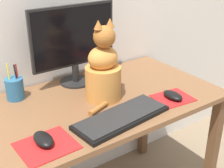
{
  "coord_description": "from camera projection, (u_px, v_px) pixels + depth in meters",
  "views": [
    {
      "loc": [
        -0.67,
        -1.12,
        1.42
      ],
      "look_at": [
        0.04,
        -0.11,
        0.85
      ],
      "focal_mm": 50.0,
      "sensor_mm": 36.0,
      "label": 1
    }
  ],
  "objects": [
    {
      "name": "computer_mouse_left",
      "position": [
        43.0,
        139.0,
        1.16
      ],
      "size": [
        0.07,
        0.11,
        0.03
      ],
      "color": "black",
      "rests_on": "mousepad_left"
    },
    {
      "name": "desk",
      "position": [
        93.0,
        120.0,
        1.52
      ],
      "size": [
        1.26,
        0.66,
        0.73
      ],
      "color": "brown",
      "rests_on": "ground_plane"
    },
    {
      "name": "keyboard",
      "position": [
        122.0,
        117.0,
        1.32
      ],
      "size": [
        0.44,
        0.21,
        0.02
      ],
      "rotation": [
        0.0,
        0.0,
        0.11
      ],
      "color": "black",
      "rests_on": "desk"
    },
    {
      "name": "monitor",
      "position": [
        74.0,
        41.0,
        1.57
      ],
      "size": [
        0.46,
        0.17,
        0.41
      ],
      "color": "black",
      "rests_on": "desk"
    },
    {
      "name": "mousepad_right",
      "position": [
        173.0,
        98.0,
        1.5
      ],
      "size": [
        0.19,
        0.17,
        0.0
      ],
      "rotation": [
        0.0,
        0.0,
        -0.1
      ],
      "color": "red",
      "rests_on": "desk"
    },
    {
      "name": "cat",
      "position": [
        103.0,
        71.0,
        1.44
      ],
      "size": [
        0.23,
        0.21,
        0.39
      ],
      "rotation": [
        0.0,
        0.0,
        0.02
      ],
      "color": "#D6893D",
      "rests_on": "desk"
    },
    {
      "name": "pen_cup",
      "position": [
        15.0,
        88.0,
        1.48
      ],
      "size": [
        0.09,
        0.09,
        0.18
      ],
      "color": "#286089",
      "rests_on": "desk"
    },
    {
      "name": "computer_mouse_right",
      "position": [
        173.0,
        95.0,
        1.49
      ],
      "size": [
        0.06,
        0.11,
        0.03
      ],
      "color": "black",
      "rests_on": "mousepad_right"
    },
    {
      "name": "mousepad_left",
      "position": [
        47.0,
        146.0,
        1.15
      ],
      "size": [
        0.21,
        0.19,
        0.0
      ],
      "rotation": [
        0.0,
        0.0,
        0.03
      ],
      "color": "red",
      "rests_on": "desk"
    }
  ]
}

